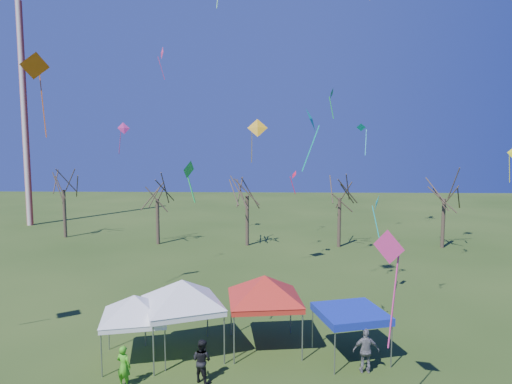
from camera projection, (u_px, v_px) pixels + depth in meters
ground at (275, 383)px, 17.98m from camera, size 140.00×140.00×0.00m
radio_mast at (25, 116)px, 51.34m from camera, size 0.70×0.70×25.00m
tree_0 at (63, 173)px, 45.18m from camera, size 3.83×3.83×8.44m
tree_1 at (157, 183)px, 42.21m from camera, size 3.42×3.42×7.54m
tree_2 at (247, 178)px, 41.61m from camera, size 3.71×3.71×8.18m
tree_3 at (340, 181)px, 41.03m from camera, size 3.59×3.59×7.91m
tree_4 at (445, 181)px, 40.68m from camera, size 3.58×3.58×7.89m
tent_white_west at (134, 300)px, 19.67m from camera, size 3.72×3.72×3.37m
tent_white_mid at (182, 285)px, 20.12m from camera, size 4.19×4.19×3.98m
tent_red at (265, 280)px, 20.84m from camera, size 4.46×4.46×3.96m
tent_blue at (351, 314)px, 19.99m from camera, size 3.38×3.38×2.16m
person_green at (124, 366)px, 17.68m from camera, size 0.69×0.56×1.65m
person_grey at (366, 351)px, 18.77m from camera, size 1.10×0.47×1.86m
person_dark at (202, 361)px, 18.07m from camera, size 1.05×0.98×1.72m
kite_19 at (294, 175)px, 35.35m from camera, size 0.61×0.78×1.89m
kite_1 at (188, 170)px, 19.20m from camera, size 0.58×0.84×1.83m
kite_17 at (377, 203)px, 26.60m from camera, size 0.66×1.01×2.97m
kite_22 at (362, 129)px, 36.27m from camera, size 0.92×0.83×2.57m
kite_27 at (311, 120)px, 18.48m from camera, size 0.71×1.12×2.62m
kite_13 at (124, 129)px, 38.12m from camera, size 1.08×0.99×2.68m
kite_8 at (35, 66)px, 23.35m from camera, size 1.61×1.57×4.35m
kite_18 at (331, 94)px, 24.86m from camera, size 0.39×0.69×1.70m
kite_5 at (390, 248)px, 14.87m from camera, size 1.00×1.07×3.92m
kite_11 at (257, 128)px, 30.91m from camera, size 1.43×0.85×3.04m
kite_2 at (162, 53)px, 40.27m from camera, size 0.75×1.12×2.82m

